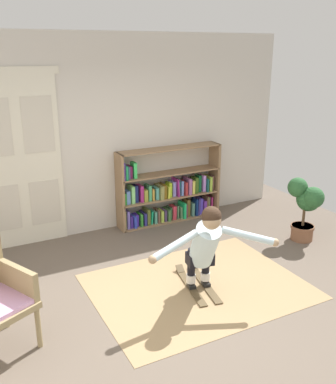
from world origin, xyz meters
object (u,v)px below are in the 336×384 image
object	(u,v)px
bookshelf	(168,193)
person_skier	(205,243)
skis_pair	(197,284)
potted_plant	(306,203)

from	to	relation	value
bookshelf	person_skier	size ratio (longest dim) A/B	1.21
skis_pair	person_skier	world-z (taller)	person_skier
potted_plant	person_skier	distance (m)	2.21
bookshelf	skis_pair	bearing A→B (deg)	-107.89
potted_plant	skis_pair	world-z (taller)	potted_plant
skis_pair	bookshelf	bearing A→B (deg)	72.11
bookshelf	skis_pair	distance (m)	2.12
bookshelf	potted_plant	world-z (taller)	bookshelf
bookshelf	potted_plant	distance (m)	2.12
potted_plant	skis_pair	bearing A→B (deg)	-168.68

